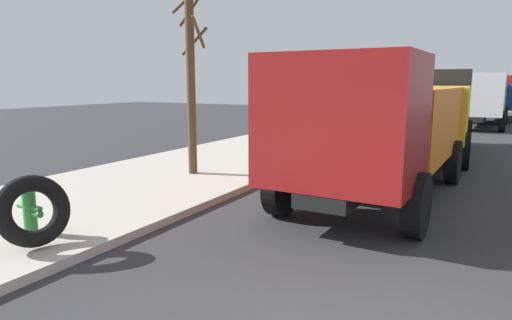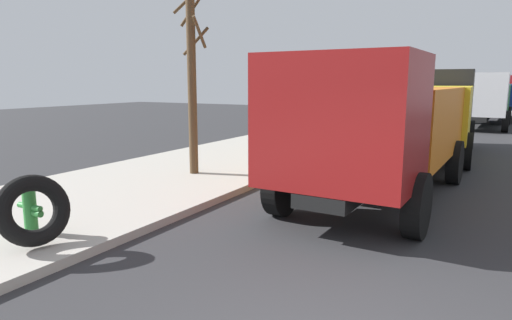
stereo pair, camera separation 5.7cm
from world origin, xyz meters
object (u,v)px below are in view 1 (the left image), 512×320
object	(u,v)px
loose_tire	(33,211)
dump_truck_orange	(379,126)
dump_truck_blue	(499,96)
bare_tree	(190,61)
fire_hydrant	(29,205)
dump_truck_green	(480,99)
dump_truck_yellow	(429,109)

from	to	relation	value
loose_tire	dump_truck_orange	world-z (taller)	dump_truck_orange
dump_truck_blue	bare_tree	bearing A→B (deg)	164.90
fire_hydrant	bare_tree	distance (m)	5.72
dump_truck_orange	dump_truck_green	distance (m)	18.52
dump_truck_green	dump_truck_blue	world-z (taller)	same
dump_truck_orange	dump_truck_yellow	distance (m)	7.03
fire_hydrant	dump_truck_blue	distance (m)	31.51
dump_truck_orange	loose_tire	bearing A→B (deg)	147.70
dump_truck_orange	fire_hydrant	bearing A→B (deg)	142.20
dump_truck_yellow	dump_truck_orange	bearing A→B (deg)	179.32
fire_hydrant	bare_tree	xyz separation A→B (m)	(5.13, 0.64, 2.44)
fire_hydrant	bare_tree	size ratio (longest dim) A/B	0.14
loose_tire	dump_truck_green	size ratio (longest dim) A/B	0.15
dump_truck_orange	dump_truck_green	size ratio (longest dim) A/B	1.00
dump_truck_blue	bare_tree	world-z (taller)	bare_tree
fire_hydrant	dump_truck_orange	world-z (taller)	dump_truck_orange
dump_truck_orange	dump_truck_blue	bearing A→B (deg)	-4.83
dump_truck_yellow	dump_truck_green	world-z (taller)	same
loose_tire	dump_truck_orange	xyz separation A→B (m)	(5.67, -3.59, 0.92)
fire_hydrant	bare_tree	bearing A→B (deg)	7.08
dump_truck_orange	dump_truck_yellow	size ratio (longest dim) A/B	1.00
dump_truck_yellow	dump_truck_blue	world-z (taller)	same
dump_truck_yellow	dump_truck_green	distance (m)	11.51
bare_tree	fire_hydrant	bearing A→B (deg)	-172.92
loose_tire	bare_tree	world-z (taller)	bare_tree
dump_truck_orange	bare_tree	xyz separation A→B (m)	(-0.22, 4.79, 1.45)
fire_hydrant	loose_tire	xyz separation A→B (m)	(-0.32, -0.56, 0.07)
fire_hydrant	dump_truck_yellow	xyz separation A→B (m)	(12.38, -4.23, 0.99)
loose_tire	bare_tree	distance (m)	6.06
fire_hydrant	dump_truck_yellow	world-z (taller)	dump_truck_yellow
dump_truck_green	bare_tree	bearing A→B (deg)	162.15
dump_truck_blue	fire_hydrant	bearing A→B (deg)	168.45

